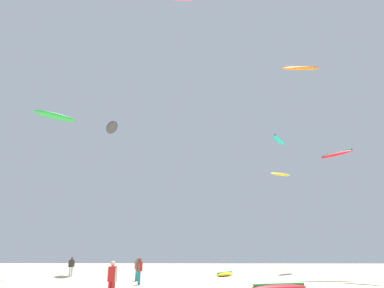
% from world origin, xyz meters
% --- Properties ---
extents(person_foreground, '(0.50, 0.38, 1.69)m').
position_xyz_m(person_foreground, '(-3.27, 5.00, 0.99)').
color(person_foreground, '#B21E23').
rests_on(person_foreground, ground).
extents(person_midground, '(0.39, 0.57, 1.72)m').
position_xyz_m(person_midground, '(-3.48, 13.32, 1.00)').
color(person_midground, teal).
rests_on(person_midground, ground).
extents(person_left, '(0.45, 0.42, 1.72)m').
position_xyz_m(person_left, '(-4.18, 16.53, 1.00)').
color(person_left, teal).
rests_on(person_left, ground).
extents(person_right, '(0.54, 0.38, 1.66)m').
position_xyz_m(person_right, '(-10.95, 21.07, 0.97)').
color(person_right, silver).
rests_on(person_right, ground).
extents(kite_grounded_near, '(2.36, 3.24, 0.41)m').
position_xyz_m(kite_grounded_near, '(2.85, 22.11, 0.18)').
color(kite_grounded_near, yellow).
rests_on(kite_grounded_near, ground).
extents(kite_grounded_mid, '(3.58, 2.00, 0.40)m').
position_xyz_m(kite_grounded_mid, '(5.00, 9.60, 0.20)').
color(kite_grounded_mid, red).
rests_on(kite_grounded_mid, ground).
extents(kite_aloft_0, '(3.47, 2.35, 0.75)m').
position_xyz_m(kite_aloft_0, '(12.31, 37.27, 12.82)').
color(kite_aloft_0, yellow).
extents(kite_aloft_2, '(4.40, 1.40, 0.98)m').
position_xyz_m(kite_aloft_2, '(12.60, 24.61, 22.73)').
color(kite_aloft_2, orange).
extents(kite_aloft_3, '(2.63, 3.04, 0.67)m').
position_xyz_m(kite_aloft_3, '(12.58, 17.77, 10.24)').
color(kite_aloft_3, red).
extents(kite_aloft_4, '(3.94, 3.72, 0.48)m').
position_xyz_m(kite_aloft_4, '(-13.87, 20.37, 15.13)').
color(kite_aloft_4, green).
extents(kite_aloft_5, '(3.05, 4.33, 0.90)m').
position_xyz_m(kite_aloft_5, '(10.80, 30.39, 15.74)').
color(kite_aloft_5, '#19B29E').
extents(kite_aloft_6, '(2.84, 4.53, 0.65)m').
position_xyz_m(kite_aloft_6, '(-9.79, 26.57, 16.20)').
color(kite_aloft_6, '#2D2D33').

